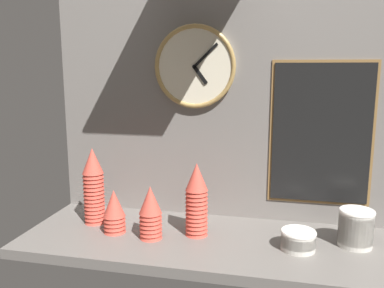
{
  "coord_description": "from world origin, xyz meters",
  "views": [
    {
      "loc": [
        0.22,
        -1.51,
        0.67
      ],
      "look_at": [
        -0.13,
        0.04,
        0.37
      ],
      "focal_mm": 38.0,
      "sensor_mm": 36.0,
      "label": 1
    }
  ],
  "objects_px": {
    "bowl_stack_far_right": "(356,227)",
    "menu_board": "(321,134)",
    "cup_stack_left": "(114,211)",
    "cup_stack_center_left": "(151,212)",
    "cup_stack_far_left": "(94,186)",
    "cup_stack_center": "(197,199)",
    "bowl_stack_right": "(298,239)",
    "wall_clock": "(195,67)"
  },
  "relations": [
    {
      "from": "menu_board",
      "to": "bowl_stack_far_right",
      "type": "bearing_deg",
      "value": -56.88
    },
    {
      "from": "cup_stack_center_left",
      "to": "cup_stack_center",
      "type": "bearing_deg",
      "value": 22.59
    },
    {
      "from": "bowl_stack_far_right",
      "to": "menu_board",
      "type": "height_order",
      "value": "menu_board"
    },
    {
      "from": "cup_stack_far_left",
      "to": "cup_stack_left",
      "type": "bearing_deg",
      "value": -32.07
    },
    {
      "from": "cup_stack_left",
      "to": "cup_stack_center_left",
      "type": "relative_size",
      "value": 0.84
    },
    {
      "from": "cup_stack_far_left",
      "to": "bowl_stack_right",
      "type": "xyz_separation_m",
      "value": [
        0.86,
        -0.08,
        -0.13
      ]
    },
    {
      "from": "bowl_stack_right",
      "to": "bowl_stack_far_right",
      "type": "height_order",
      "value": "bowl_stack_far_right"
    },
    {
      "from": "cup_stack_center_left",
      "to": "wall_clock",
      "type": "distance_m",
      "value": 0.65
    },
    {
      "from": "cup_stack_far_left",
      "to": "wall_clock",
      "type": "distance_m",
      "value": 0.68
    },
    {
      "from": "cup_stack_far_left",
      "to": "menu_board",
      "type": "distance_m",
      "value": 0.99
    },
    {
      "from": "cup_stack_center_left",
      "to": "wall_clock",
      "type": "xyz_separation_m",
      "value": [
        0.11,
        0.29,
        0.57
      ]
    },
    {
      "from": "cup_stack_center",
      "to": "bowl_stack_far_right",
      "type": "bearing_deg",
      "value": 3.05
    },
    {
      "from": "cup_stack_center",
      "to": "cup_stack_left",
      "type": "bearing_deg",
      "value": -171.82
    },
    {
      "from": "menu_board",
      "to": "cup_stack_center",
      "type": "bearing_deg",
      "value": -154.52
    },
    {
      "from": "wall_clock",
      "to": "cup_stack_center",
      "type": "bearing_deg",
      "value": -75.59
    },
    {
      "from": "bowl_stack_far_right",
      "to": "menu_board",
      "type": "distance_m",
      "value": 0.4
    },
    {
      "from": "cup_stack_center",
      "to": "cup_stack_center_left",
      "type": "height_order",
      "value": "cup_stack_center"
    },
    {
      "from": "cup_stack_center",
      "to": "cup_stack_center_left",
      "type": "relative_size",
      "value": 1.4
    },
    {
      "from": "bowl_stack_far_right",
      "to": "wall_clock",
      "type": "height_order",
      "value": "wall_clock"
    },
    {
      "from": "wall_clock",
      "to": "cup_stack_center_left",
      "type": "bearing_deg",
      "value": -111.34
    },
    {
      "from": "cup_stack_far_left",
      "to": "wall_clock",
      "type": "relative_size",
      "value": 0.93
    },
    {
      "from": "cup_stack_left",
      "to": "bowl_stack_right",
      "type": "relative_size",
      "value": 1.36
    },
    {
      "from": "cup_stack_left",
      "to": "menu_board",
      "type": "relative_size",
      "value": 0.3
    },
    {
      "from": "cup_stack_far_left",
      "to": "cup_stack_left",
      "type": "xyz_separation_m",
      "value": [
        0.13,
        -0.08,
        -0.08
      ]
    },
    {
      "from": "cup_stack_far_left",
      "to": "cup_stack_center_left",
      "type": "bearing_deg",
      "value": -19.39
    },
    {
      "from": "cup_stack_far_left",
      "to": "bowl_stack_far_right",
      "type": "distance_m",
      "value": 1.08
    },
    {
      "from": "cup_stack_left",
      "to": "cup_stack_center_left",
      "type": "height_order",
      "value": "cup_stack_center_left"
    },
    {
      "from": "wall_clock",
      "to": "bowl_stack_right",
      "type": "bearing_deg",
      "value": -30.64
    },
    {
      "from": "bowl_stack_far_right",
      "to": "cup_stack_center",
      "type": "bearing_deg",
      "value": -176.95
    },
    {
      "from": "cup_stack_center",
      "to": "menu_board",
      "type": "distance_m",
      "value": 0.59
    },
    {
      "from": "cup_stack_left",
      "to": "bowl_stack_right",
      "type": "height_order",
      "value": "cup_stack_left"
    },
    {
      "from": "menu_board",
      "to": "cup_stack_left",
      "type": "bearing_deg",
      "value": -161.22
    },
    {
      "from": "cup_stack_far_left",
      "to": "cup_stack_center_left",
      "type": "relative_size",
      "value": 1.56
    },
    {
      "from": "wall_clock",
      "to": "bowl_stack_far_right",
      "type": "bearing_deg",
      "value": -15.76
    },
    {
      "from": "cup_stack_left",
      "to": "bowl_stack_right",
      "type": "xyz_separation_m",
      "value": [
        0.73,
        -0.0,
        -0.05
      ]
    },
    {
      "from": "cup_stack_center",
      "to": "cup_stack_left",
      "type": "height_order",
      "value": "cup_stack_center"
    },
    {
      "from": "cup_stack_center_left",
      "to": "menu_board",
      "type": "distance_m",
      "value": 0.78
    },
    {
      "from": "cup_stack_center_left",
      "to": "menu_board",
      "type": "xyz_separation_m",
      "value": [
        0.65,
        0.3,
        0.29
      ]
    },
    {
      "from": "cup_stack_far_left",
      "to": "cup_stack_center_left",
      "type": "xyz_separation_m",
      "value": [
        0.29,
        -0.1,
        -0.06
      ]
    },
    {
      "from": "bowl_stack_right",
      "to": "cup_stack_center_left",
      "type": "bearing_deg",
      "value": -177.73
    },
    {
      "from": "wall_clock",
      "to": "menu_board",
      "type": "bearing_deg",
      "value": 0.94
    },
    {
      "from": "bowl_stack_right",
      "to": "bowl_stack_far_right",
      "type": "distance_m",
      "value": 0.23
    }
  ]
}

